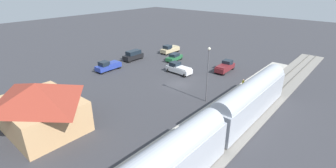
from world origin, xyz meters
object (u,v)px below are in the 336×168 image
pickup_white (179,68)px  pickup_maroon (225,67)px  pickup_blue (108,66)px  pickup_tan (170,49)px  sedan_green (174,57)px  suv_black (133,55)px  pedestrian_on_platform (248,85)px  pedestrian_waiting_far (243,83)px  station_building (40,106)px  passenger_train (216,126)px  light_pole_near_platform (208,69)px

pickup_white → pickup_maroon: bearing=-132.5°
pickup_blue → pickup_tan: (-1.02, -18.35, 0.00)m
sedan_green → suv_black: 9.50m
pickup_tan → sedan_green: bearing=138.8°
pedestrian_on_platform → suv_black: size_ratio=0.35×
pedestrian_on_platform → pickup_blue: size_ratio=0.31×
pedestrian_waiting_far → pickup_blue: (25.16, 8.68, -0.25)m
station_building → pedestrian_waiting_far: size_ratio=6.35×
sedan_green → station_building: bearing=99.5°
station_building → pickup_maroon: station_building is taller
suv_black → pickup_blue: suv_black is taller
passenger_train → sedan_green: size_ratio=7.68×
sedan_green → pickup_tan: size_ratio=0.86×
suv_black → light_pole_near_platform: size_ratio=0.59×
sedan_green → pickup_white: pickup_white is taller
sedan_green → light_pole_near_platform: bearing=142.6°
pedestrian_waiting_far → suv_black: (26.69, 0.43, -0.13)m
station_building → suv_black: station_building is taller
sedan_green → pickup_tan: (5.08, -4.44, 0.15)m
pedestrian_waiting_far → sedan_green: pedestrian_waiting_far is taller
pedestrian_on_platform → passenger_train: bearing=101.6°
pedestrian_on_platform → pickup_blue: 27.47m
pickup_maroon → sedan_green: bearing=5.7°
pickup_tan → pickup_white: same height
pedestrian_on_platform → sedan_green: pedestrian_on_platform is taller
suv_black → station_building: bearing=116.3°
pedestrian_on_platform → light_pole_near_platform: bearing=64.3°
pickup_maroon → pickup_white: (6.45, 7.04, 0.00)m
pedestrian_waiting_far → light_pole_near_platform: (2.48, 7.43, 3.97)m
passenger_train → suv_black: passenger_train is taller
pedestrian_on_platform → pickup_maroon: pickup_maroon is taller
sedan_green → suv_black: (7.62, 5.66, 0.27)m
pickup_blue → passenger_train: bearing=165.1°
passenger_train → pedestrian_on_platform: 16.68m
pickup_white → station_building: bearing=89.0°
station_building → sedan_green: 32.56m
pedestrian_on_platform → sedan_green: 20.78m
pedestrian_waiting_far → light_pole_near_platform: light_pole_near_platform is taller
pickup_blue → pickup_maroon: size_ratio=0.99×
pedestrian_waiting_far → pickup_white: size_ratio=0.31×
pickup_tan → light_pole_near_platform: 27.92m
sedan_green → pickup_white: bearing=135.2°
passenger_train → pickup_tan: passenger_train is taller
pickup_maroon → pedestrian_waiting_far: bearing=136.3°
pickup_maroon → pickup_white: bearing=47.5°
suv_black → pickup_tan: suv_black is taller
pedestrian_on_platform → sedan_green: size_ratio=0.37×
suv_black → light_pole_near_platform: light_pole_near_platform is taller
pedestrian_on_platform → sedan_green: bearing=-15.3°
passenger_train → sedan_green: passenger_train is taller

